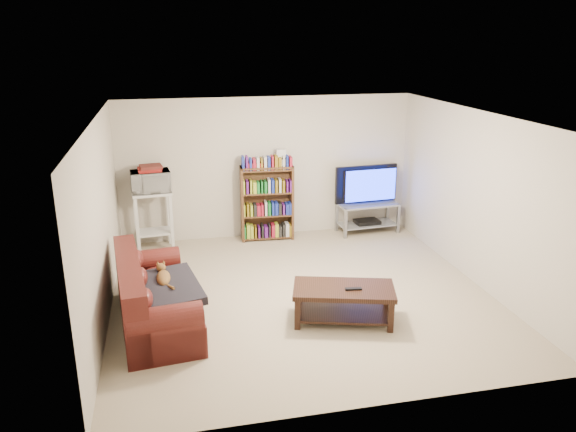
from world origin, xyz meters
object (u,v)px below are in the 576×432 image
object	(u,v)px
sofa	(151,302)
tv_stand	(367,213)
bookshelf	(267,202)
coffee_table	(344,297)

from	to	relation	value
sofa	tv_stand	size ratio (longest dim) A/B	1.87
tv_stand	bookshelf	xyz separation A→B (m)	(-1.80, 0.03, 0.30)
coffee_table	bookshelf	xyz separation A→B (m)	(-0.38, 3.08, 0.35)
sofa	coffee_table	world-z (taller)	sofa
coffee_table	tv_stand	xyz separation A→B (m)	(1.42, 3.04, 0.05)
tv_stand	bookshelf	size ratio (longest dim) A/B	0.85
sofa	tv_stand	world-z (taller)	sofa
coffee_table	bookshelf	world-z (taller)	bookshelf
bookshelf	tv_stand	bearing A→B (deg)	2.38
sofa	bookshelf	bearing A→B (deg)	47.86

